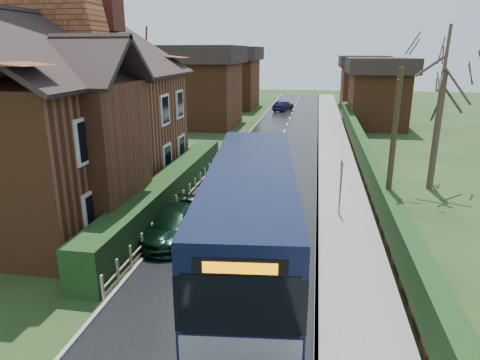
% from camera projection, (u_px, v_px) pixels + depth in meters
% --- Properties ---
extents(ground, '(140.00, 140.00, 0.00)m').
position_uv_depth(ground, '(228.00, 263.00, 14.97)').
color(ground, '#35491F').
rests_on(ground, ground).
extents(road, '(6.00, 100.00, 0.02)m').
position_uv_depth(road, '(263.00, 181.00, 24.39)').
color(road, black).
rests_on(road, ground).
extents(pavement, '(2.50, 100.00, 0.14)m').
position_uv_depth(pavement, '(339.00, 184.00, 23.66)').
color(pavement, slate).
rests_on(pavement, ground).
extents(kerb_right, '(0.12, 100.00, 0.14)m').
position_uv_depth(kerb_right, '(318.00, 183.00, 23.86)').
color(kerb_right, gray).
rests_on(kerb_right, ground).
extents(kerb_left, '(0.12, 100.00, 0.10)m').
position_uv_depth(kerb_left, '(211.00, 178.00, 24.88)').
color(kerb_left, gray).
rests_on(kerb_left, ground).
extents(front_hedge, '(1.20, 16.00, 1.60)m').
position_uv_depth(front_hedge, '(168.00, 191.00, 20.10)').
color(front_hedge, black).
rests_on(front_hedge, ground).
extents(picket_fence, '(0.10, 16.00, 0.90)m').
position_uv_depth(picket_fence, '(184.00, 199.00, 20.07)').
color(picket_fence, gray).
rests_on(picket_fence, ground).
extents(right_wall_hedge, '(0.60, 50.00, 1.80)m').
position_uv_depth(right_wall_hedge, '(370.00, 169.00, 23.13)').
color(right_wall_hedge, brown).
rests_on(right_wall_hedge, ground).
extents(brick_house, '(9.30, 14.60, 10.30)m').
position_uv_depth(brick_house, '(62.00, 113.00, 19.65)').
color(brick_house, brown).
rests_on(brick_house, ground).
extents(bus, '(3.97, 12.04, 3.59)m').
position_uv_depth(bus, '(251.00, 218.00, 14.28)').
color(bus, black).
rests_on(bus, ground).
extents(car_silver, '(2.19, 4.25, 1.38)m').
position_uv_depth(car_silver, '(210.00, 209.00, 18.21)').
color(car_silver, silver).
rests_on(car_silver, ground).
extents(car_green, '(2.05, 4.29, 1.21)m').
position_uv_depth(car_green, '(174.00, 224.00, 16.81)').
color(car_green, black).
rests_on(car_green, ground).
extents(car_distant, '(2.46, 3.80, 1.18)m').
position_uv_depth(car_distant, '(283.00, 106.00, 52.52)').
color(car_distant, black).
rests_on(car_distant, ground).
extents(bus_stop_sign, '(0.11, 0.40, 2.61)m').
position_uv_depth(bus_stop_sign, '(341.00, 179.00, 18.79)').
color(bus_stop_sign, slate).
rests_on(bus_stop_sign, ground).
extents(telegraph_pole, '(0.37, 0.82, 6.56)m').
position_uv_depth(telegraph_pole, '(392.00, 152.00, 16.81)').
color(telegraph_pole, '#2C2513').
rests_on(telegraph_pole, ground).
extents(tree_right_far, '(4.59, 4.59, 8.86)m').
position_uv_depth(tree_right_far, '(446.00, 62.00, 21.17)').
color(tree_right_far, '#3E2F24').
rests_on(tree_right_far, ground).
extents(tree_house_side, '(4.04, 4.04, 9.19)m').
position_uv_depth(tree_house_side, '(148.00, 55.00, 29.37)').
color(tree_house_side, '#3A2C22').
rests_on(tree_house_side, ground).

